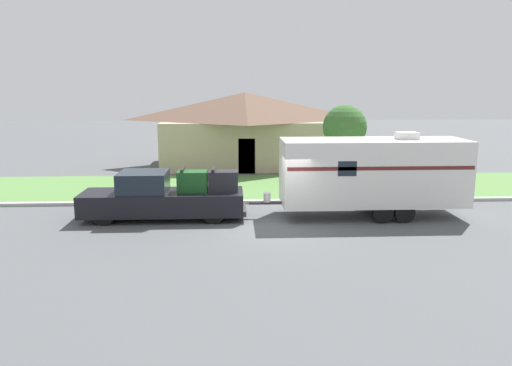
# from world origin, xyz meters

# --- Properties ---
(ground_plane) EXTENTS (120.00, 120.00, 0.00)m
(ground_plane) POSITION_xyz_m (0.00, 0.00, 0.00)
(ground_plane) COLOR #515456
(curb_strip) EXTENTS (80.00, 0.30, 0.14)m
(curb_strip) POSITION_xyz_m (0.00, 3.75, 0.07)
(curb_strip) COLOR #ADADA8
(curb_strip) RESTS_ON ground_plane
(lawn_strip) EXTENTS (80.00, 7.00, 0.03)m
(lawn_strip) POSITION_xyz_m (0.00, 7.40, 0.01)
(lawn_strip) COLOR #568442
(lawn_strip) RESTS_ON ground_plane
(house_across_street) EXTENTS (11.28, 7.35, 4.76)m
(house_across_street) POSITION_xyz_m (-0.77, 14.89, 2.47)
(house_across_street) COLOR tan
(house_across_street) RESTS_ON ground_plane
(pickup_truck) EXTENTS (6.38, 1.97, 2.01)m
(pickup_truck) POSITION_xyz_m (-4.33, 1.26, 0.87)
(pickup_truck) COLOR black
(pickup_truck) RESTS_ON ground_plane
(travel_trailer) EXTENTS (8.52, 2.35, 3.37)m
(travel_trailer) POSITION_xyz_m (3.91, 1.26, 1.80)
(travel_trailer) COLOR black
(travel_trailer) RESTS_ON ground_plane
(mailbox) EXTENTS (0.48, 0.20, 1.23)m
(mailbox) POSITION_xyz_m (6.30, 4.90, 0.95)
(mailbox) COLOR brown
(mailbox) RESTS_ON ground_plane
(tree_in_yard) EXTENTS (2.28, 2.28, 4.20)m
(tree_in_yard) POSITION_xyz_m (4.22, 7.78, 3.04)
(tree_in_yard) COLOR brown
(tree_in_yard) RESTS_ON ground_plane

